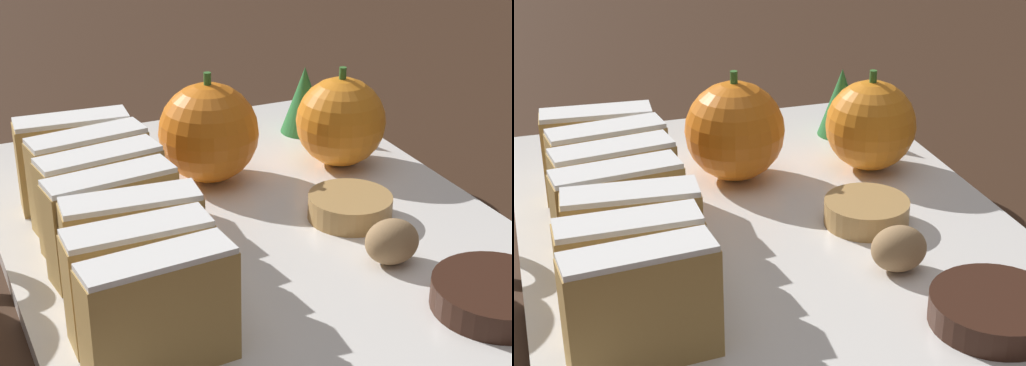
# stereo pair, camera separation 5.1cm
# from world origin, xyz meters

# --- Properties ---
(ground_plane) EXTENTS (6.00, 6.00, 0.00)m
(ground_plane) POSITION_xyz_m (0.00, 0.00, 0.00)
(ground_plane) COLOR #382316
(serving_platter) EXTENTS (0.30, 0.41, 0.01)m
(serving_platter) POSITION_xyz_m (0.00, 0.00, 0.01)
(serving_platter) COLOR white
(serving_platter) RESTS_ON ground_plane
(stollen_slice_front) EXTENTS (0.07, 0.03, 0.06)m
(stollen_slice_front) POSITION_xyz_m (-0.10, -0.11, 0.04)
(stollen_slice_front) COLOR tan
(stollen_slice_front) RESTS_ON serving_platter
(stollen_slice_second) EXTENTS (0.07, 0.02, 0.06)m
(stollen_slice_second) POSITION_xyz_m (-0.10, -0.08, 0.04)
(stollen_slice_second) COLOR tan
(stollen_slice_second) RESTS_ON serving_platter
(stollen_slice_third) EXTENTS (0.07, 0.03, 0.06)m
(stollen_slice_third) POSITION_xyz_m (-0.09, -0.05, 0.04)
(stollen_slice_third) COLOR tan
(stollen_slice_third) RESTS_ON serving_platter
(stollen_slice_fourth) EXTENTS (0.07, 0.03, 0.06)m
(stollen_slice_fourth) POSITION_xyz_m (-0.09, -0.02, 0.04)
(stollen_slice_fourth) COLOR tan
(stollen_slice_fourth) RESTS_ON serving_platter
(stollen_slice_fifth) EXTENTS (0.07, 0.03, 0.06)m
(stollen_slice_fifth) POSITION_xyz_m (-0.09, 0.01, 0.04)
(stollen_slice_fifth) COLOR tan
(stollen_slice_fifth) RESTS_ON serving_platter
(stollen_slice_sixth) EXTENTS (0.07, 0.03, 0.06)m
(stollen_slice_sixth) POSITION_xyz_m (-0.09, 0.05, 0.04)
(stollen_slice_sixth) COLOR tan
(stollen_slice_sixth) RESTS_ON serving_platter
(stollen_slice_back) EXTENTS (0.07, 0.03, 0.06)m
(stollen_slice_back) POSITION_xyz_m (-0.09, 0.08, 0.04)
(stollen_slice_back) COLOR tan
(stollen_slice_back) RESTS_ON serving_platter
(orange_near) EXTENTS (0.07, 0.07, 0.08)m
(orange_near) POSITION_xyz_m (0.00, 0.08, 0.05)
(orange_near) COLOR orange
(orange_near) RESTS_ON serving_platter
(orange_far) EXTENTS (0.06, 0.06, 0.07)m
(orange_far) POSITION_xyz_m (0.10, 0.07, 0.04)
(orange_far) COLOR orange
(orange_far) RESTS_ON serving_platter
(walnut) EXTENTS (0.03, 0.03, 0.03)m
(walnut) POSITION_xyz_m (0.05, -0.07, 0.03)
(walnut) COLOR #9E7A51
(walnut) RESTS_ON serving_platter
(chocolate_cookie) EXTENTS (0.07, 0.07, 0.01)m
(chocolate_cookie) POSITION_xyz_m (0.08, -0.13, 0.02)
(chocolate_cookie) COLOR #381E14
(chocolate_cookie) RESTS_ON serving_platter
(gingerbread_cookie) EXTENTS (0.05, 0.05, 0.02)m
(gingerbread_cookie) POSITION_xyz_m (0.06, -0.01, 0.02)
(gingerbread_cookie) COLOR tan
(gingerbread_cookie) RESTS_ON serving_platter
(evergreen_sprig) EXTENTS (0.04, 0.04, 0.05)m
(evergreen_sprig) POSITION_xyz_m (0.10, 0.13, 0.04)
(evergreen_sprig) COLOR #2D7538
(evergreen_sprig) RESTS_ON serving_platter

